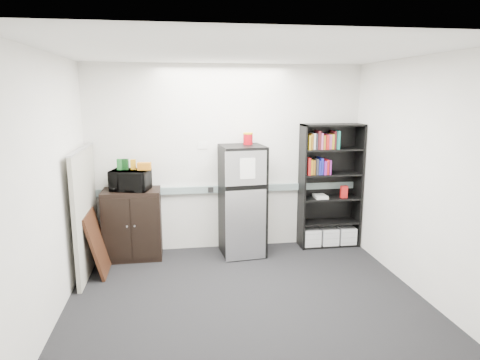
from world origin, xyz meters
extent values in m
plane|color=black|center=(0.00, 0.00, 0.00)|extent=(4.00, 4.00, 0.00)
cube|color=white|center=(0.00, 1.75, 1.35)|extent=(4.00, 0.02, 2.70)
cube|color=white|center=(2.00, 0.00, 1.35)|extent=(0.02, 3.50, 2.70)
cube|color=white|center=(-2.00, 0.00, 1.35)|extent=(0.02, 3.50, 2.70)
cube|color=white|center=(0.00, 0.00, 2.70)|extent=(4.00, 3.50, 0.02)
cube|color=gray|center=(0.00, 1.72, 0.90)|extent=(3.92, 0.05, 0.10)
cube|color=white|center=(-0.35, 1.74, 1.55)|extent=(0.14, 0.00, 0.10)
cube|color=black|center=(1.09, 1.56, 0.93)|extent=(0.02, 0.34, 1.85)
cube|color=black|center=(1.97, 1.56, 0.93)|extent=(0.02, 0.34, 1.85)
cube|color=black|center=(1.53, 1.72, 0.93)|extent=(0.90, 0.02, 1.85)
cube|color=black|center=(1.53, 1.56, 1.84)|extent=(0.90, 0.34, 0.02)
cube|color=black|center=(1.53, 1.56, 0.02)|extent=(0.85, 0.32, 0.03)
cube|color=black|center=(1.53, 1.56, 0.37)|extent=(0.85, 0.32, 0.03)
cube|color=black|center=(1.53, 1.56, 0.74)|extent=(0.85, 0.32, 0.02)
cube|color=black|center=(1.53, 1.56, 1.11)|extent=(0.85, 0.32, 0.02)
cube|color=black|center=(1.53, 1.56, 1.48)|extent=(0.85, 0.32, 0.02)
cube|color=silver|center=(1.25, 1.55, 0.16)|extent=(0.25, 0.30, 0.25)
cube|color=silver|center=(1.53, 1.55, 0.16)|extent=(0.25, 0.30, 0.25)
cube|color=silver|center=(1.81, 1.55, 0.16)|extent=(0.25, 0.30, 0.25)
cube|color=gray|center=(-1.90, 1.08, 0.80)|extent=(0.05, 1.30, 1.60)
cube|color=#B2B2B7|center=(-1.90, 1.08, 1.61)|extent=(0.06, 1.30, 0.02)
cube|color=black|center=(-1.37, 1.50, 0.49)|extent=(0.79, 0.49, 0.98)
cube|color=black|center=(-1.56, 1.25, 0.49)|extent=(0.36, 0.01, 0.86)
cube|color=black|center=(-1.18, 1.25, 0.49)|extent=(0.36, 0.01, 0.86)
cylinder|color=#B2B2B7|center=(-1.42, 1.24, 0.54)|extent=(0.02, 0.02, 0.02)
cylinder|color=#B2B2B7|center=(-1.32, 1.24, 0.54)|extent=(0.02, 0.02, 0.02)
imported|color=black|center=(-1.37, 1.48, 1.12)|extent=(0.58, 0.46, 0.28)
cube|color=#195A23|center=(-1.50, 1.52, 1.34)|extent=(0.08, 0.06, 0.15)
cube|color=black|center=(-1.42, 1.52, 1.34)|extent=(0.08, 0.07, 0.15)
cube|color=#C68512|center=(-1.32, 1.52, 1.33)|extent=(0.07, 0.05, 0.14)
cube|color=#C46F13|center=(-1.17, 1.47, 1.31)|extent=(0.19, 0.11, 0.10)
cube|color=black|center=(0.18, 1.43, 0.78)|extent=(0.64, 0.64, 1.56)
cube|color=silver|center=(0.18, 1.12, 1.31)|extent=(0.57, 0.07, 0.47)
cube|color=silver|center=(0.18, 1.12, 0.51)|extent=(0.57, 0.07, 1.00)
cube|color=black|center=(0.18, 1.11, 1.04)|extent=(0.57, 0.06, 0.03)
cube|color=white|center=(0.20, 1.11, 1.31)|extent=(0.21, 0.02, 0.28)
cube|color=black|center=(0.18, 1.43, 1.57)|extent=(0.64, 0.64, 0.02)
cylinder|color=#A30711|center=(0.28, 1.55, 1.66)|extent=(0.14, 0.14, 0.17)
cylinder|color=gold|center=(0.28, 1.55, 1.75)|extent=(0.14, 0.14, 0.02)
cube|color=black|center=(-1.77, 1.03, 0.41)|extent=(0.24, 0.64, 0.81)
cube|color=silver|center=(-1.75, 1.03, 0.41)|extent=(0.18, 0.55, 0.68)
camera|label=1|loc=(-0.76, -4.40, 2.29)|focal=32.00mm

